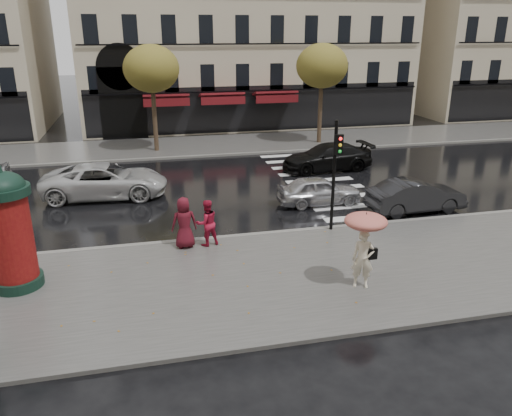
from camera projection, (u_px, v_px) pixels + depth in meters
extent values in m
plane|color=black|center=(245.00, 275.00, 16.01)|extent=(160.00, 160.00, 0.00)
cube|color=#474744|center=(249.00, 281.00, 15.53)|extent=(90.00, 7.00, 0.12)
cube|color=#474744|center=(187.00, 146.00, 33.41)|extent=(90.00, 6.00, 0.12)
cube|color=slate|center=(229.00, 237.00, 18.73)|extent=(90.00, 0.25, 0.14)
cube|color=slate|center=(191.00, 157.00, 30.65)|extent=(90.00, 0.25, 0.14)
cube|color=silver|center=(319.00, 180.00, 26.09)|extent=(3.60, 11.75, 0.01)
cylinder|color=#38281C|center=(154.00, 112.00, 31.21)|extent=(0.28, 0.28, 5.20)
ellipsoid|color=#5F651F|center=(151.00, 69.00, 30.33)|extent=(3.40, 3.40, 2.89)
cylinder|color=#38281C|center=(320.00, 106.00, 33.56)|extent=(0.28, 0.28, 5.20)
ellipsoid|color=#5F651F|center=(322.00, 66.00, 32.68)|extent=(3.40, 3.40, 2.89)
imported|color=#F5E8CA|center=(363.00, 259.00, 14.77)|extent=(0.77, 0.64, 1.80)
cylinder|color=black|center=(364.00, 240.00, 14.57)|extent=(0.02, 0.02, 1.14)
ellipsoid|color=#D02750|center=(366.00, 221.00, 14.36)|extent=(1.25, 1.25, 0.44)
cone|color=black|center=(367.00, 213.00, 14.28)|extent=(0.04, 0.04, 0.10)
cube|color=black|center=(373.00, 254.00, 14.70)|extent=(0.26, 0.12, 0.34)
imported|color=#B01532|center=(207.00, 223.00, 17.69)|extent=(0.96, 0.83, 1.69)
imported|color=#56111C|center=(184.00, 223.00, 17.50)|extent=(0.94, 0.64, 1.84)
cylinder|color=black|center=(18.00, 281.00, 15.05)|extent=(1.45, 1.45, 0.31)
cylinder|color=maroon|center=(10.00, 237.00, 14.56)|extent=(1.25, 1.25, 2.60)
cylinder|color=black|center=(2.00, 191.00, 14.09)|extent=(1.50, 1.50, 0.26)
ellipsoid|color=black|center=(2.00, 187.00, 14.05)|extent=(1.29, 1.29, 0.90)
cylinder|color=black|center=(334.00, 177.00, 18.67)|extent=(0.13, 0.13, 4.24)
cube|color=black|center=(339.00, 145.00, 18.04)|extent=(0.29, 0.23, 0.74)
imported|color=silver|center=(319.00, 190.00, 22.33)|extent=(3.78, 1.52, 1.29)
imported|color=#232325|center=(416.00, 196.00, 21.41)|extent=(4.33, 1.70, 1.40)
imported|color=silver|center=(105.00, 181.00, 23.25)|extent=(5.89, 3.06, 1.58)
imported|color=black|center=(327.00, 157.00, 27.78)|extent=(5.16, 2.32, 1.47)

